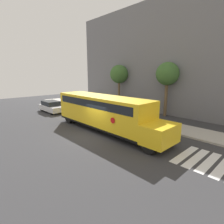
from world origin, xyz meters
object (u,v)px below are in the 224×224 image
object	(u,v)px
tree_near_sidewalk	(119,75)
school_bus	(104,111)
tree_far_sidewalk	(167,74)
parked_car	(52,107)

from	to	relation	value
tree_near_sidewalk	school_bus	bearing A→B (deg)	-52.52
tree_far_sidewalk	tree_near_sidewalk	bearing A→B (deg)	-179.26
tree_near_sidewalk	parked_car	bearing A→B (deg)	-114.28
tree_far_sidewalk	school_bus	bearing A→B (deg)	-95.57
school_bus	parked_car	size ratio (longest dim) A/B	2.72
parked_car	tree_near_sidewalk	bearing A→B (deg)	65.72
parked_car	tree_far_sidewalk	xyz separation A→B (m)	(11.61, 8.86, 4.18)
parked_car	tree_far_sidewalk	bearing A→B (deg)	37.35
parked_car	tree_far_sidewalk	distance (m)	15.19
parked_car	tree_near_sidewalk	size ratio (longest dim) A/B	0.70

